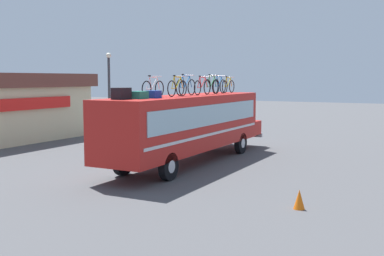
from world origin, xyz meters
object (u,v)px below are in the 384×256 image
object	(u,v)px
rooftop_bicycle_6	(219,86)
rooftop_bicycle_1	(153,88)
luggage_bag_1	(121,94)
rooftop_bicycle_2	(177,88)
rooftop_bicycle_7	(228,86)
luggage_bag_3	(154,94)
rooftop_bicycle_3	(186,87)
rooftop_bicycle_4	(202,87)
traffic_cone	(299,199)
bus	(190,123)
street_lamp	(109,94)
rooftop_bicycle_5	(212,86)
luggage_bag_2	(139,95)

from	to	relation	value
rooftop_bicycle_6	rooftop_bicycle_1	bearing A→B (deg)	176.11
luggage_bag_1	rooftop_bicycle_2	distance (m)	3.46
rooftop_bicycle_7	luggage_bag_3	bearing A→B (deg)	-179.27
luggage_bag_3	rooftop_bicycle_3	world-z (taller)	rooftop_bicycle_3
luggage_bag_1	rooftop_bicycle_4	world-z (taller)	rooftop_bicycle_4
traffic_cone	luggage_bag_1	bearing A→B (deg)	85.97
luggage_bag_3	rooftop_bicycle_3	distance (m)	3.06
bus	rooftop_bicycle_7	xyz separation A→B (m)	(4.27, -0.10, 1.64)
bus	traffic_cone	xyz separation A→B (m)	(-5.43, -6.60, -1.58)
rooftop_bicycle_2	street_lamp	size ratio (longest dim) A/B	0.31
rooftop_bicycle_7	traffic_cone	size ratio (longest dim) A/B	2.72
traffic_cone	luggage_bag_3	bearing A→B (deg)	72.42
rooftop_bicycle_3	traffic_cone	bearing A→B (deg)	-127.54
rooftop_bicycle_4	rooftop_bicycle_5	world-z (taller)	rooftop_bicycle_5
bus	traffic_cone	size ratio (longest dim) A/B	21.54
rooftop_bicycle_5	street_lamp	world-z (taller)	street_lamp
luggage_bag_2	street_lamp	bearing A→B (deg)	44.69
luggage_bag_1	traffic_cone	xyz separation A→B (m)	(-0.48, -6.84, -3.06)
rooftop_bicycle_2	rooftop_bicycle_3	distance (m)	1.18
rooftop_bicycle_2	rooftop_bicycle_6	distance (m)	4.59
rooftop_bicycle_6	bus	bearing A→B (deg)	178.13
rooftop_bicycle_5	rooftop_bicycle_6	bearing A→B (deg)	5.46
luggage_bag_3	street_lamp	world-z (taller)	street_lamp
rooftop_bicycle_1	rooftop_bicycle_3	bearing A→B (deg)	-7.30
luggage_bag_3	street_lamp	size ratio (longest dim) A/B	0.10
luggage_bag_3	rooftop_bicycle_4	xyz separation A→B (m)	(4.21, -0.06, 0.23)
rooftop_bicycle_5	traffic_cone	distance (m)	10.30
luggage_bag_3	rooftop_bicycle_4	distance (m)	4.21
luggage_bag_1	traffic_cone	distance (m)	7.51
luggage_bag_1	rooftop_bicycle_1	world-z (taller)	rooftop_bicycle_1
luggage_bag_2	rooftop_bicycle_7	bearing A→B (deg)	-0.54
rooftop_bicycle_3	rooftop_bicycle_6	xyz separation A→B (m)	(3.42, -0.09, -0.01)
rooftop_bicycle_6	street_lamp	world-z (taller)	street_lamp
rooftop_bicycle_3	rooftop_bicycle_4	world-z (taller)	rooftop_bicycle_3
bus	rooftop_bicycle_3	distance (m)	1.71
luggage_bag_2	rooftop_bicycle_7	world-z (taller)	rooftop_bicycle_7
luggage_bag_1	rooftop_bicycle_6	bearing A→B (deg)	-2.43
bus	rooftop_bicycle_2	distance (m)	2.26
rooftop_bicycle_4	traffic_cone	bearing A→B (deg)	-134.51
luggage_bag_2	luggage_bag_1	bearing A→B (deg)	161.38
luggage_bag_2	rooftop_bicycle_4	world-z (taller)	rooftop_bicycle_4
rooftop_bicycle_7	street_lamp	bearing A→B (deg)	109.21
luggage_bag_1	rooftop_bicycle_2	xyz separation A→B (m)	(3.42, -0.45, 0.17)
luggage_bag_3	rooftop_bicycle_7	xyz separation A→B (m)	(7.67, 0.10, 0.22)
luggage_bag_2	rooftop_bicycle_5	xyz separation A→B (m)	(6.14, -0.19, 0.26)
luggage_bag_2	rooftop_bicycle_2	bearing A→B (deg)	-4.11
rooftop_bicycle_3	rooftop_bicycle_4	bearing A→B (deg)	-12.23
traffic_cone	rooftop_bicycle_7	bearing A→B (deg)	33.83
rooftop_bicycle_4	rooftop_bicycle_3	bearing A→B (deg)	167.77
rooftop_bicycle_5	street_lamp	distance (m)	6.40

